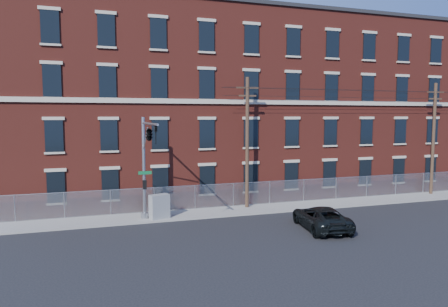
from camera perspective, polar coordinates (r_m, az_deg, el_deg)
name	(u,v)px	position (r m, az deg, el deg)	size (l,w,h in m)	color
ground	(249,230)	(26.29, 3.55, -10.60)	(140.00, 140.00, 0.00)	black
sidewalk	(361,201)	(36.29, 18.57, -6.33)	(65.00, 3.00, 0.12)	gray
mill_building	(309,107)	(43.09, 11.78, 6.44)	(55.30, 14.32, 16.30)	maroon
chain_link_fence	(352,187)	(37.15, 17.42, -4.48)	(59.06, 0.06, 1.85)	#A5A8AD
traffic_signal_mast	(148,145)	(25.98, -10.60, 1.21)	(0.90, 6.75, 7.00)	#9EA0A5
utility_pole_near	(247,140)	(31.29, 3.27, 1.87)	(1.80, 0.28, 10.00)	#412D20
utility_pole_mid	(433,137)	(41.34, 27.25, 2.12)	(1.80, 0.28, 10.00)	#412D20
overhead_wires	(435,94)	(41.34, 27.47, 7.36)	(40.00, 0.62, 0.62)	black
pickup_truck	(321,218)	(26.98, 13.38, -8.72)	(2.42, 5.26, 1.46)	black
utility_cabinet	(159,206)	(28.74, -9.02, -7.32)	(1.33, 0.67, 1.66)	gray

